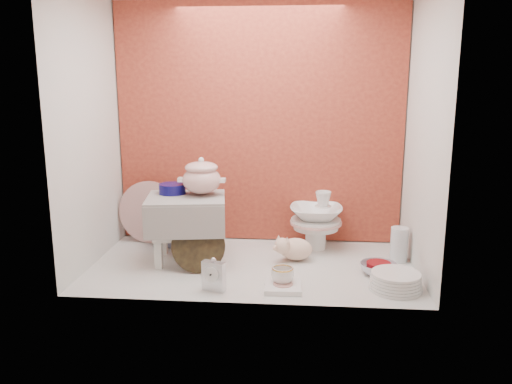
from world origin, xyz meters
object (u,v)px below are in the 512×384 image
at_px(blue_white_vase, 168,224).
at_px(mantel_clock, 214,274).
at_px(crystal_bowl, 378,269).
at_px(soup_tureen, 202,176).
at_px(gold_rim_teacup, 282,276).
at_px(plush_pig, 296,249).
at_px(dinner_plate_stack, 396,281).
at_px(step_stool, 187,229).
at_px(floral_platter, 149,212).
at_px(porcelain_tower, 316,220).

height_order(blue_white_vase, mantel_clock, blue_white_vase).
bearing_deg(crystal_bowl, soup_tureen, 169.66).
bearing_deg(gold_rim_teacup, plush_pig, 80.71).
bearing_deg(dinner_plate_stack, soup_tureen, 159.94).
height_order(step_stool, dinner_plate_stack, step_stool).
relative_size(step_stool, mantel_clock, 2.55).
xyz_separation_m(step_stool, soup_tureen, (0.08, 0.05, 0.30)).
bearing_deg(floral_platter, soup_tureen, -33.57).
bearing_deg(gold_rim_teacup, porcelain_tower, 73.49).
xyz_separation_m(plush_pig, gold_rim_teacup, (-0.06, -0.39, -0.01)).
bearing_deg(soup_tureen, dinner_plate_stack, -20.06).
xyz_separation_m(soup_tureen, mantel_clock, (0.14, -0.47, -0.40)).
height_order(plush_pig, gold_rim_teacup, plush_pig).
height_order(soup_tureen, porcelain_tower, soup_tureen).
xyz_separation_m(step_stool, crystal_bowl, (1.07, -0.13, -0.16)).
bearing_deg(crystal_bowl, dinner_plate_stack, -74.70).
bearing_deg(floral_platter, blue_white_vase, -17.38).
bearing_deg(dinner_plate_stack, mantel_clock, -174.28).
xyz_separation_m(step_stool, mantel_clock, (0.22, -0.42, -0.10)).
height_order(blue_white_vase, crystal_bowl, blue_white_vase).
bearing_deg(floral_platter, gold_rim_teacup, -36.66).
relative_size(step_stool, plush_pig, 1.82).
bearing_deg(soup_tureen, mantel_clock, -73.33).
xyz_separation_m(soup_tureen, floral_platter, (-0.39, 0.26, -0.29)).
xyz_separation_m(floral_platter, crystal_bowl, (1.38, -0.44, -0.17)).
xyz_separation_m(mantel_clock, crystal_bowl, (0.84, 0.29, -0.05)).
bearing_deg(dinner_plate_stack, plush_pig, 142.86).
height_order(plush_pig, porcelain_tower, porcelain_tower).
bearing_deg(gold_rim_teacup, dinner_plate_stack, 0.72).
bearing_deg(blue_white_vase, porcelain_tower, 0.42).
xyz_separation_m(plush_pig, porcelain_tower, (0.12, 0.23, 0.11)).
distance_m(soup_tureen, mantel_clock, 0.63).
height_order(mantel_clock, porcelain_tower, porcelain_tower).
xyz_separation_m(soup_tureen, plush_pig, (0.54, -0.00, -0.42)).
height_order(gold_rim_teacup, crystal_bowl, gold_rim_teacup).
distance_m(dinner_plate_stack, crystal_bowl, 0.21).
height_order(floral_platter, porcelain_tower, floral_platter).
relative_size(soup_tureen, mantel_clock, 1.52).
distance_m(plush_pig, porcelain_tower, 0.28).
height_order(plush_pig, crystal_bowl, plush_pig).
xyz_separation_m(plush_pig, dinner_plate_stack, (0.50, -0.38, -0.03)).
distance_m(dinner_plate_stack, porcelain_tower, 0.73).
bearing_deg(gold_rim_teacup, soup_tureen, 140.97).
bearing_deg(mantel_clock, blue_white_vase, 140.03).
bearing_deg(crystal_bowl, mantel_clock, -161.04).
bearing_deg(gold_rim_teacup, crystal_bowl, 22.19).
relative_size(blue_white_vase, mantel_clock, 1.60).
relative_size(mantel_clock, crystal_bowl, 0.87).
bearing_deg(blue_white_vase, mantel_clock, -59.71).
xyz_separation_m(gold_rim_teacup, crystal_bowl, (0.51, 0.21, -0.03)).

